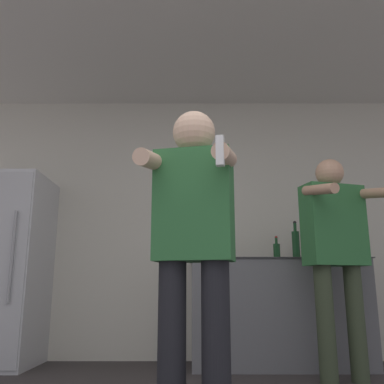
{
  "coord_description": "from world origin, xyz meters",
  "views": [
    {
      "loc": [
        -0.01,
        -1.41,
        0.62
      ],
      "look_at": [
        -0.0,
        0.76,
        1.13
      ],
      "focal_mm": 40.0,
      "sensor_mm": 36.0,
      "label": 1
    }
  ],
  "objects_px": {
    "bottle_tall_gin": "(294,244)",
    "person_woman_foreground": "(192,235)",
    "bottle_short_whiskey": "(320,246)",
    "refrigerator": "(2,269)",
    "person_man_side": "(334,244)",
    "bottle_amber_bourbon": "(275,251)"
  },
  "relations": [
    {
      "from": "person_woman_foreground",
      "to": "bottle_tall_gin",
      "type": "bearing_deg",
      "value": 61.36
    },
    {
      "from": "person_man_side",
      "to": "refrigerator",
      "type": "bearing_deg",
      "value": 166.72
    },
    {
      "from": "refrigerator",
      "to": "person_woman_foreground",
      "type": "bearing_deg",
      "value": -44.86
    },
    {
      "from": "bottle_short_whiskey",
      "to": "person_man_side",
      "type": "height_order",
      "value": "person_man_side"
    },
    {
      "from": "refrigerator",
      "to": "bottle_short_whiskey",
      "type": "bearing_deg",
      "value": 1.25
    },
    {
      "from": "person_woman_foreground",
      "to": "person_man_side",
      "type": "bearing_deg",
      "value": 43.6
    },
    {
      "from": "refrigerator",
      "to": "person_man_side",
      "type": "height_order",
      "value": "refrigerator"
    },
    {
      "from": "bottle_tall_gin",
      "to": "bottle_short_whiskey",
      "type": "bearing_deg",
      "value": 0.0
    },
    {
      "from": "person_woman_foreground",
      "to": "refrigerator",
      "type": "bearing_deg",
      "value": 135.14
    },
    {
      "from": "person_woman_foreground",
      "to": "bottle_amber_bourbon",
      "type": "bearing_deg",
      "value": 66.11
    },
    {
      "from": "refrigerator",
      "to": "bottle_amber_bourbon",
      "type": "bearing_deg",
      "value": 1.47
    },
    {
      "from": "bottle_amber_bourbon",
      "to": "person_man_side",
      "type": "height_order",
      "value": "person_man_side"
    },
    {
      "from": "bottle_amber_bourbon",
      "to": "bottle_short_whiskey",
      "type": "height_order",
      "value": "bottle_short_whiskey"
    },
    {
      "from": "bottle_short_whiskey",
      "to": "person_woman_foreground",
      "type": "distance_m",
      "value": 2.08
    },
    {
      "from": "bottle_tall_gin",
      "to": "refrigerator",
      "type": "bearing_deg",
      "value": -178.63
    },
    {
      "from": "person_man_side",
      "to": "person_woman_foreground",
      "type": "bearing_deg",
      "value": -136.4
    },
    {
      "from": "bottle_tall_gin",
      "to": "person_woman_foreground",
      "type": "relative_size",
      "value": 0.23
    },
    {
      "from": "bottle_amber_bourbon",
      "to": "person_woman_foreground",
      "type": "height_order",
      "value": "person_woman_foreground"
    },
    {
      "from": "refrigerator",
      "to": "bottle_tall_gin",
      "type": "distance_m",
      "value": 2.61
    },
    {
      "from": "refrigerator",
      "to": "person_woman_foreground",
      "type": "height_order",
      "value": "refrigerator"
    },
    {
      "from": "bottle_short_whiskey",
      "to": "person_woman_foreground",
      "type": "xyz_separation_m",
      "value": [
        -1.17,
        -1.71,
        -0.13
      ]
    },
    {
      "from": "bottle_tall_gin",
      "to": "person_woman_foreground",
      "type": "height_order",
      "value": "person_woman_foreground"
    }
  ]
}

